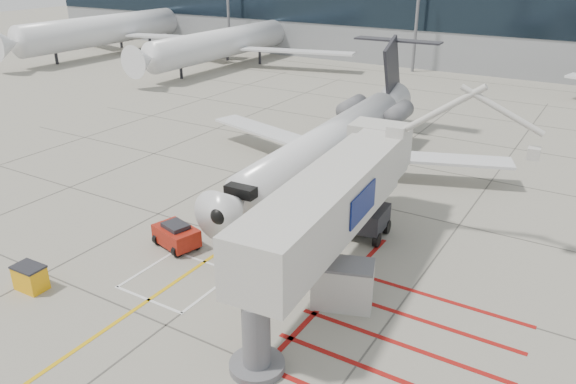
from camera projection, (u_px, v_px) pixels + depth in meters
The scene contains 11 objects.
ground_plane at pixel (223, 282), 26.97m from camera, with size 260.00×260.00×0.00m, color gray.
regional_jet at pixel (315, 130), 36.18m from camera, with size 24.27×30.60×8.02m, color silver, non-canonical shape.
jet_bridge at pixel (325, 217), 25.09m from camera, with size 8.74×18.45×7.38m, color beige, non-canonical shape.
pushback_tug at pixel (176, 235), 29.91m from camera, with size 2.47×1.55×1.44m, color #9B1B0F, non-canonical shape.
spill_bin at pixel (30, 277), 26.16m from camera, with size 1.43×0.95×1.24m, color #F6A70D, non-canonical shape.
baggage_cart at pixel (252, 228), 30.93m from camera, with size 1.89×1.20×1.20m, color slate, non-canonical shape.
ground_power_unit at pixel (343, 284), 24.85m from camera, with size 2.66×1.55×2.10m, color beige, non-canonical shape.
cone_nose at pixel (265, 233), 31.06m from camera, with size 0.36×0.36×0.50m, color orange.
cone_side at pixel (267, 227), 31.74m from camera, with size 0.38×0.38×0.53m, color orange.
bg_aircraft_a at pixel (121, 9), 86.56m from camera, with size 38.89×43.21×12.96m, color silver, non-canonical shape.
bg_aircraft_b at pixel (234, 22), 76.58m from camera, with size 34.07×37.86×11.36m, color silver, non-canonical shape.
Camera 1 is at (14.67, -18.07, 14.62)m, focal length 35.00 mm.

